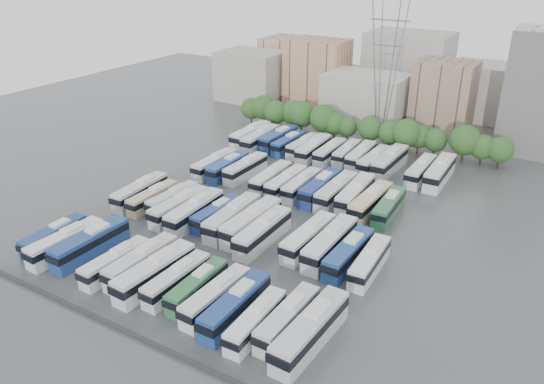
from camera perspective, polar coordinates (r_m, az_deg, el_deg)
The scene contains 56 objects.
ground at distance 88.65m, azimuth -1.17°, elevation -2.70°, with size 220.00×220.00×0.00m, color #424447.
parapet at distance 67.43m, azimuth -16.69°, elevation -13.60°, with size 56.00×0.50×0.50m, color #2D2D30.
tree_line at distance 122.33m, azimuth 8.99°, elevation 7.17°, with size 64.44×7.75×8.13m.
city_buildings at distance 150.53m, azimuth 11.29°, elevation 11.69°, with size 102.00×35.00×20.00m.
apartment_tower at distance 127.74m, azimuth 27.02°, elevation 9.53°, with size 14.00×14.00×26.00m, color silver.
electricity_pylon at distance 125.09m, azimuth 12.23°, elevation 14.04°, with size 9.00×6.91×33.83m.
bus_r0_s0 at distance 85.98m, azimuth -22.39°, elevation -4.40°, with size 2.76×11.13×3.47m.
bus_r0_s1 at distance 83.17m, azimuth -21.30°, elevation -5.08°, with size 3.24×12.37×3.85m.
bus_r0_s2 at distance 81.48m, azimuth -18.94°, elevation -5.25°, with size 3.09×12.98×4.05m.
bus_r0_s4 at distance 76.39m, azimuth -16.49°, elevation -7.25°, with size 2.76×11.26×3.51m.
bus_r0_s5 at distance 75.19m, azimuth -13.85°, elevation -7.31°, with size 2.83×12.36×3.87m.
bus_r0_s6 at distance 72.37m, azimuth -12.48°, elevation -8.42°, with size 3.51×13.24×4.12m.
bus_r0_s7 at distance 70.91m, azimuth -10.19°, elevation -9.23°, with size 2.71×11.37×3.55m.
bus_r0_s8 at distance 69.35m, azimuth -8.02°, elevation -9.99°, with size 2.69×10.95×3.42m.
bus_r0_s9 at distance 67.08m, azimuth -6.05°, elevation -11.09°, with size 2.95×11.74×3.66m.
bus_r0_s10 at distance 65.22m, azimuth -3.95°, elevation -12.08°, with size 2.74×12.30×3.86m.
bus_r0_s11 at distance 63.19m, azimuth -1.74°, elevation -13.67°, with size 2.64×10.91×3.41m.
bus_r0_s12 at distance 63.32m, azimuth 1.70°, elevation -13.44°, with size 2.74×11.67×3.65m.
bus_r0_s13 at distance 61.37m, azimuth 4.19°, elevation -14.60°, with size 3.54×13.71×4.27m.
bus_r1_s0 at distance 96.08m, azimuth -13.99°, elevation 0.06°, with size 3.27×12.48×3.88m.
bus_r1_s1 at distance 93.74m, azimuth -12.69°, elevation -0.59°, with size 2.50×10.99×3.44m.
bus_r1_s2 at distance 92.54m, azimuth -10.61°, elevation -0.73°, with size 2.88×11.19×3.48m.
bus_r1_s3 at distance 89.11m, azimuth -9.93°, elevation -1.56°, with size 3.14×12.59×3.92m.
bus_r1_s4 at distance 86.99m, azimuth -8.32°, elevation -2.07°, with size 3.21×13.00×4.05m.
bus_r1_s5 at distance 86.59m, azimuth -6.00°, elevation -2.31°, with size 2.79×10.93×3.40m.
bus_r1_s6 at distance 84.34m, azimuth -4.29°, elevation -2.74°, with size 3.38×13.36×4.16m.
bus_r1_s7 at distance 82.79m, azimuth -2.22°, elevation -3.21°, with size 3.26×13.59×4.25m.
bus_r1_s8 at distance 80.09m, azimuth -0.98°, elevation -4.30°, with size 2.92×13.00×4.07m.
bus_r1_s10 at distance 78.91m, azimuth 3.94°, elevation -4.89°, with size 3.21×12.66×3.94m.
bus_r1_s11 at distance 77.48m, azimuth 6.26°, elevation -5.49°, with size 2.98×13.42×4.21m.
bus_r1_s12 at distance 75.71m, azimuth 8.24°, elevation -6.55°, with size 2.95×12.33×3.85m.
bus_r1_s13 at distance 74.53m, azimuth 10.47°, elevation -7.39°, with size 3.06×11.60×3.61m.
bus_r2_s1 at distance 105.94m, azimuth -6.20°, elevation 3.02°, with size 2.67×12.01×3.76m.
bus_r2_s2 at distance 104.43m, azimuth -4.74°, elevation 2.73°, with size 2.65×11.81×3.70m.
bus_r2_s3 at distance 103.43m, azimuth -2.87°, elevation 2.58°, with size 2.91×12.00×3.75m.
bus_r2_s5 at distance 98.85m, azimuth -0.11°, elevation 1.53°, with size 2.93×12.07×3.77m.
bus_r2_s6 at distance 97.12m, azimuth 1.52°, elevation 1.06°, with size 2.64×11.86×3.72m.
bus_r2_s7 at distance 96.18m, azimuth 3.21°, elevation 0.76°, with size 2.63×11.62×3.64m.
bus_r2_s8 at distance 95.05m, azimuth 5.22°, elevation 0.49°, with size 2.89×12.74×3.99m.
bus_r2_s9 at distance 93.90m, azimuth 6.92°, elevation 0.11°, with size 2.93×12.89×4.03m.
bus_r2_s10 at distance 93.23m, azimuth 8.95°, elevation -0.19°, with size 3.42×13.17×4.10m.
bus_r2_s11 at distance 90.82m, azimuth 10.56°, elevation -1.04°, with size 3.31×12.95×4.03m.
bus_r2_s12 at distance 90.16m, azimuth 12.47°, elevation -1.54°, with size 3.17×11.90×3.70m.
bus_r3_s0 at distance 121.75m, azimuth -2.30°, elevation 6.18°, with size 2.92×13.29×4.17m.
bus_r3_s1 at distance 119.25m, azimuth -1.25°, elevation 5.79°, with size 3.27×13.28×4.14m.
bus_r3_s2 at distance 119.48m, azimuth 0.74°, elevation 5.80°, with size 3.24×12.89×4.02m.
bus_r3_s3 at distance 117.10m, azimuth 1.82°, elevation 5.29°, with size 2.90×11.65×3.63m.
bus_r3_s4 at distance 115.82m, azimuth 3.40°, elevation 5.01°, with size 2.91×11.41×3.55m.
bus_r3_s5 at distance 113.47m, azimuth 4.49°, elevation 4.66°, with size 3.14×12.82×4.00m.
bus_r3_s6 at distance 112.52m, azimuth 6.25°, elevation 4.32°, with size 2.56×11.69×3.66m.
bus_r3_s7 at distance 112.83m, azimuth 8.04°, elevation 4.24°, with size 2.90×11.27×3.51m.
bus_r3_s8 at distance 111.21m, azimuth 9.54°, elevation 3.90°, with size 3.02×12.19×3.80m.
bus_r3_s9 at distance 108.97m, azimuth 10.93°, elevation 3.35°, with size 3.10×12.29×3.83m.
bus_r3_s10 at distance 108.44m, azimuth 12.55°, elevation 3.22°, with size 3.31×13.71×4.28m.
bus_r3_s12 at distance 106.02m, azimuth 15.71°, elevation 2.25°, with size 2.82×12.38×3.88m.
bus_r3_s13 at distance 105.86m, azimuth 17.59°, elevation 2.08°, with size 3.17×13.67×4.28m.
Camera 1 is at (42.06, -66.37, 41.05)m, focal length 35.00 mm.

